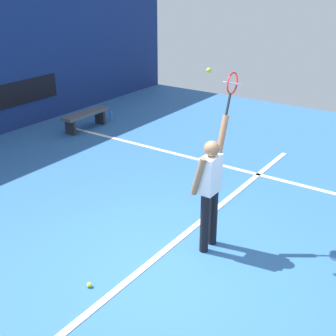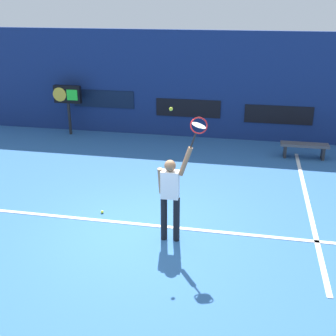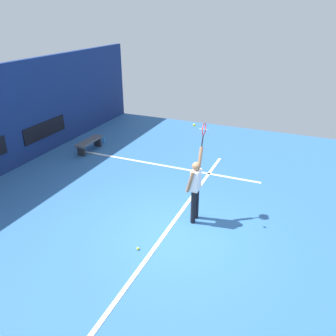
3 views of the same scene
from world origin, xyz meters
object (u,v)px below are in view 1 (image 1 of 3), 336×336
(tennis_racket, at_px, (232,86))
(water_bottle, at_px, (111,115))
(tennis_ball, at_px, (209,70))
(spare_ball, at_px, (89,285))
(tennis_player, at_px, (210,186))
(court_bench, at_px, (86,116))

(tennis_racket, height_order, water_bottle, tennis_racket)
(tennis_ball, xyz_separation_m, spare_ball, (-1.70, 0.72, -2.60))
(spare_ball, bearing_deg, tennis_ball, -22.95)
(tennis_player, bearing_deg, spare_ball, 154.89)
(tennis_ball, relative_size, court_bench, 0.05)
(court_bench, bearing_deg, tennis_racket, -115.07)
(tennis_ball, relative_size, spare_ball, 1.00)
(tennis_player, bearing_deg, tennis_ball, 96.19)
(tennis_racket, height_order, spare_ball, tennis_racket)
(court_bench, bearing_deg, tennis_player, -119.28)
(tennis_racket, distance_m, water_bottle, 6.85)
(spare_ball, bearing_deg, water_bottle, 38.84)
(tennis_player, distance_m, court_bench, 6.25)
(water_bottle, xyz_separation_m, spare_ball, (-5.74, -4.62, -0.09))
(tennis_player, relative_size, court_bench, 1.41)
(tennis_ball, xyz_separation_m, water_bottle, (4.04, 5.34, -2.52))
(court_bench, relative_size, spare_ball, 20.59)
(tennis_player, height_order, court_bench, tennis_player)
(tennis_racket, xyz_separation_m, tennis_ball, (-0.51, 0.08, 0.29))
(water_bottle, bearing_deg, spare_ball, -141.16)
(tennis_player, relative_size, water_bottle, 8.23)
(tennis_ball, bearing_deg, tennis_player, -83.81)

